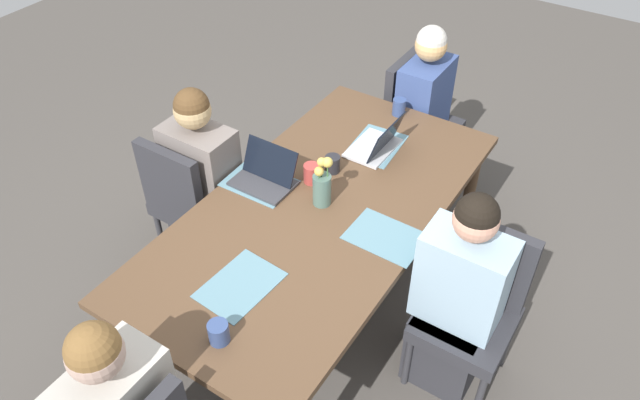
% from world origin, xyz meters
% --- Properties ---
extents(ground_plane, '(10.00, 10.00, 0.00)m').
position_xyz_m(ground_plane, '(0.00, 0.00, 0.00)').
color(ground_plane, '#4C4742').
extents(dining_table, '(2.17, 1.09, 0.74)m').
position_xyz_m(dining_table, '(0.00, 0.00, 0.68)').
color(dining_table, brown).
rests_on(dining_table, ground_plane).
extents(chair_near_left_mid, '(0.44, 0.44, 0.90)m').
position_xyz_m(chair_near_left_mid, '(0.11, -0.83, 0.50)').
color(chair_near_left_mid, '#2D2D33').
rests_on(chair_near_left_mid, ground_plane).
extents(person_near_left_mid, '(0.36, 0.40, 1.19)m').
position_xyz_m(person_near_left_mid, '(0.03, -0.77, 0.53)').
color(person_near_left_mid, '#2D2D33').
rests_on(person_near_left_mid, ground_plane).
extents(chair_head_left_left_far, '(0.44, 0.44, 0.90)m').
position_xyz_m(chair_head_left_left_far, '(-1.38, -0.11, 0.50)').
color(chair_head_left_left_far, '#2D2D33').
rests_on(chair_head_left_left_far, ground_plane).
extents(person_head_left_left_far, '(0.40, 0.36, 1.19)m').
position_xyz_m(person_head_left_left_far, '(-1.32, -0.04, 0.53)').
color(person_head_left_left_far, '#2D2D33').
rests_on(person_head_left_left_far, ground_plane).
extents(chair_far_right_near, '(0.44, 0.44, 0.90)m').
position_xyz_m(chair_far_right_near, '(-0.06, 0.85, 0.50)').
color(chair_far_right_near, '#2D2D33').
rests_on(chair_far_right_near, ground_plane).
extents(person_far_right_near, '(0.36, 0.40, 1.19)m').
position_xyz_m(person_far_right_near, '(0.02, 0.79, 0.53)').
color(person_far_right_near, '#2D2D33').
rests_on(person_far_right_near, ground_plane).
extents(flower_vase, '(0.09, 0.10, 0.29)m').
position_xyz_m(flower_vase, '(-0.04, -0.01, 0.86)').
color(flower_vase, '#4C6B60').
rests_on(flower_vase, dining_table).
extents(placemat_head_right_left_near, '(0.38, 0.28, 0.00)m').
position_xyz_m(placemat_head_right_left_near, '(0.63, -0.02, 0.75)').
color(placemat_head_right_left_near, slate).
rests_on(placemat_head_right_left_near, dining_table).
extents(placemat_near_left_mid, '(0.27, 0.37, 0.00)m').
position_xyz_m(placemat_near_left_mid, '(0.01, -0.37, 0.75)').
color(placemat_near_left_mid, slate).
rests_on(placemat_near_left_mid, dining_table).
extents(placemat_head_left_left_far, '(0.38, 0.29, 0.00)m').
position_xyz_m(placemat_head_left_left_far, '(-0.62, -0.02, 0.75)').
color(placemat_head_left_left_far, slate).
rests_on(placemat_head_left_left_far, dining_table).
extents(placemat_far_right_near, '(0.27, 0.36, 0.00)m').
position_xyz_m(placemat_far_right_near, '(0.01, 0.38, 0.75)').
color(placemat_far_right_near, slate).
rests_on(placemat_far_right_near, dining_table).
extents(laptop_head_left_left_far, '(0.32, 0.22, 0.21)m').
position_xyz_m(laptop_head_left_left_far, '(-0.58, 0.01, 0.79)').
color(laptop_head_left_left_far, silver).
rests_on(laptop_head_left_left_far, dining_table).
extents(laptop_near_left_mid, '(0.22, 0.32, 0.20)m').
position_xyz_m(laptop_near_left_mid, '(-0.01, -0.35, 0.79)').
color(laptop_near_left_mid, '#38383D').
rests_on(laptop_near_left_mid, dining_table).
extents(coffee_mug_near_left, '(0.09, 0.09, 0.10)m').
position_xyz_m(coffee_mug_near_left, '(0.90, 0.10, 0.79)').
color(coffee_mug_near_left, '#33477A').
rests_on(coffee_mug_near_left, dining_table).
extents(coffee_mug_near_right, '(0.08, 0.08, 0.10)m').
position_xyz_m(coffee_mug_near_right, '(-0.98, -0.06, 0.80)').
color(coffee_mug_near_right, '#33477A').
rests_on(coffee_mug_near_right, dining_table).
extents(coffee_mug_centre_left, '(0.08, 0.08, 0.09)m').
position_xyz_m(coffee_mug_centre_left, '(-0.29, -0.11, 0.79)').
color(coffee_mug_centre_left, '#232328').
rests_on(coffee_mug_centre_left, dining_table).
extents(coffee_mug_centre_right, '(0.09, 0.09, 0.11)m').
position_xyz_m(coffee_mug_centre_right, '(-0.15, -0.15, 0.80)').
color(coffee_mug_centre_right, '#AD3D38').
rests_on(coffee_mug_centre_right, dining_table).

